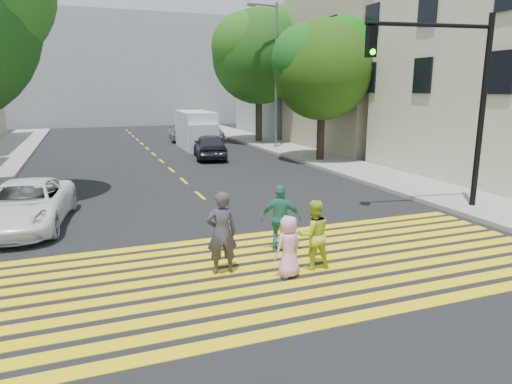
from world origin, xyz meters
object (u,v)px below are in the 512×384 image
tree_right_near (324,64)px  white_van (197,131)px  pedestrian_extra (281,219)px  silver_car (183,131)px  white_sedan (25,205)px  pedestrian_woman (314,235)px  dark_car_near (210,146)px  tree_right_far (260,52)px  pedestrian_child (288,246)px  traffic_signal (452,86)px  pedestrian_man (222,233)px  dark_car_parked (208,133)px

tree_right_near → white_van: bearing=122.2°
pedestrian_extra → silver_car: bearing=-72.9°
white_sedan → white_van: (8.86, 15.89, 0.51)m
pedestrian_woman → pedestrian_extra: pedestrian_extra is taller
dark_car_near → silver_car: silver_car is taller
tree_right_far → silver_car: bearing=143.7°
pedestrian_child → traffic_signal: traffic_signal is taller
white_sedan → traffic_signal: (12.59, -2.85, 3.35)m
white_van → tree_right_far: bearing=19.6°
pedestrian_extra → traffic_signal: traffic_signal is taller
tree_right_far → pedestrian_woman: bearing=-108.3°
white_sedan → dark_car_near: 14.02m
tree_right_near → pedestrian_extra: 15.23m
pedestrian_man → pedestrian_woman: 2.03m
dark_car_near → pedestrian_man: bearing=85.6°
silver_car → pedestrian_woman: bearing=91.5°
tree_right_near → pedestrian_man: bearing=-126.1°
dark_car_near → traffic_signal: traffic_signal is taller
dark_car_near → silver_car: bearing=-83.2°
pedestrian_woman → pedestrian_child: bearing=23.9°
pedestrian_child → dark_car_parked: bearing=-118.9°
silver_car → pedestrian_man: bearing=87.2°
pedestrian_man → pedestrian_woman: pedestrian_man is taller
pedestrian_extra → white_sedan: bearing=-12.7°
silver_car → dark_car_parked: silver_car is taller
pedestrian_child → traffic_signal: size_ratio=0.22×
pedestrian_woman → pedestrian_extra: size_ratio=0.93×
pedestrian_man → traffic_signal: (8.23, 2.44, 3.10)m
pedestrian_extra → white_sedan: pedestrian_extra is taller
tree_right_far → pedestrian_child: 25.65m
pedestrian_child → dark_car_near: 17.36m
pedestrian_man → white_van: (4.50, 21.19, 0.26)m
tree_right_near → traffic_signal: tree_right_near is taller
tree_right_near → tree_right_far: (0.11, 9.72, 1.35)m
pedestrian_child → white_van: white_van is taller
dark_car_near → white_van: 4.77m
tree_right_near → pedestrian_man: tree_right_near is taller
pedestrian_extra → white_sedan: (-6.10, 4.49, -0.17)m
white_van → pedestrian_man: bearing=-100.1°
pedestrian_extra → white_sedan: size_ratio=0.35×
tree_right_near → pedestrian_woman: tree_right_near is taller
pedestrian_man → pedestrian_extra: 1.92m
pedestrian_man → pedestrian_child: size_ratio=1.36×
tree_right_far → dark_car_parked: bearing=144.9°
pedestrian_child → silver_car: size_ratio=0.27×
pedestrian_extra → dark_car_near: (2.40, 15.64, -0.11)m
traffic_signal → tree_right_far: bearing=95.1°
white_sedan → white_van: bearing=68.4°
pedestrian_woman → dark_car_parked: size_ratio=0.38×
pedestrian_child → silver_car: 27.41m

